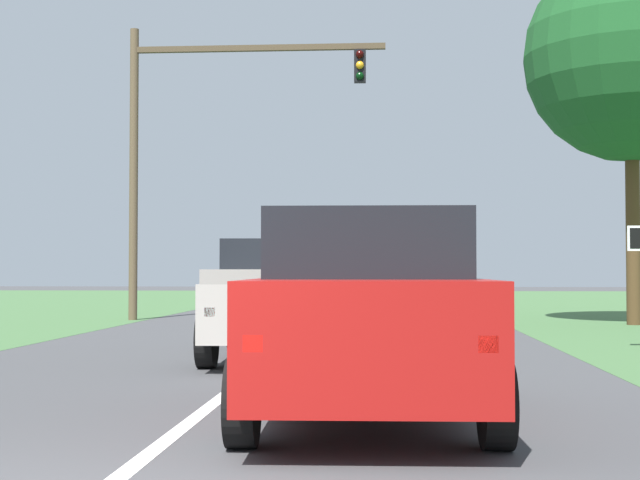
# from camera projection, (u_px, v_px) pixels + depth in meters

# --- Properties ---
(ground_plane) EXTENTS (120.00, 120.00, 0.00)m
(ground_plane) POSITION_uv_depth(u_px,v_px,m) (285.00, 348.00, 16.83)
(ground_plane) COLOR #424244
(red_suv_near) EXTENTS (2.34, 4.68, 1.93)m
(red_suv_near) POSITION_uv_depth(u_px,v_px,m) (367.00, 311.00, 8.87)
(red_suv_near) COLOR #9E1411
(red_suv_near) RESTS_ON ground_plane
(pickup_truck_lead) EXTENTS (2.48, 5.29, 1.87)m
(pickup_truck_lead) POSITION_uv_depth(u_px,v_px,m) (287.00, 298.00, 14.84)
(pickup_truck_lead) COLOR #B7B2A8
(pickup_truck_lead) RESTS_ON ground_plane
(traffic_light) EXTENTS (7.18, 0.40, 8.19)m
(traffic_light) POSITION_uv_depth(u_px,v_px,m) (196.00, 129.00, 26.17)
(traffic_light) COLOR brown
(traffic_light) RESTS_ON ground_plane
(oak_tree_right) EXTENTS (5.46, 5.46, 9.63)m
(oak_tree_right) POSITION_uv_depth(u_px,v_px,m) (631.00, 56.00, 24.02)
(oak_tree_right) COLOR #4C351E
(oak_tree_right) RESTS_ON ground_plane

